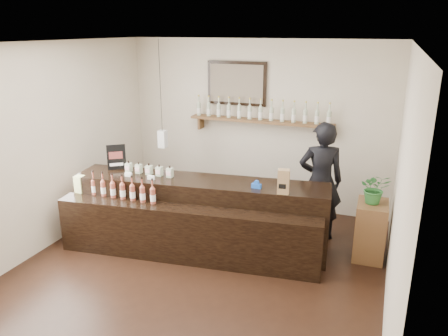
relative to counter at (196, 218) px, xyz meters
name	(u,v)px	position (x,y,z in m)	size (l,w,h in m)	color
ground	(196,272)	(0.26, -0.57, -0.46)	(5.00, 5.00, 0.00)	black
room_shell	(193,142)	(0.26, -0.57, 1.24)	(5.00, 5.00, 5.00)	beige
back_wall_decor	(246,105)	(0.11, 1.80, 1.29)	(2.66, 0.96, 1.69)	brown
counter	(196,218)	(0.00, 0.00, 0.00)	(3.56, 1.36, 1.15)	black
promo_sign	(116,157)	(-1.30, 0.11, 0.71)	(0.23, 0.17, 0.37)	black
paper_bag	(283,182)	(1.19, 0.04, 0.68)	(0.16, 0.13, 0.31)	brown
tape_dispenser	(256,185)	(0.83, 0.10, 0.56)	(0.13, 0.05, 0.11)	#1A4FB6
side_cabinet	(370,230)	(2.26, 0.63, -0.07)	(0.40, 0.55, 0.78)	brown
potted_plant	(375,188)	(2.26, 0.63, 0.52)	(0.37, 0.32, 0.41)	#2D7030
shopkeeper	(321,174)	(1.51, 0.98, 0.52)	(0.72, 0.47, 1.96)	black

